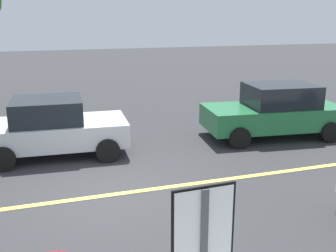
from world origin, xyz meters
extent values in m
plane|color=#2D2D30|center=(0.00, 0.00, 0.00)|extent=(80.00, 80.00, 0.00)
cube|color=#E0D14C|center=(3.00, 0.00, 0.01)|extent=(28.00, 0.16, 0.01)
cube|color=white|center=(-0.19, -5.39, 2.02)|extent=(0.50, 0.04, 0.95)
cube|color=black|center=(-0.19, -5.39, 2.02)|extent=(0.54, 0.03, 0.99)
cube|color=#B7BABF|center=(-0.99, 3.10, 0.64)|extent=(3.97, 2.11, 0.65)
cube|color=black|center=(-1.18, 3.11, 1.29)|extent=(1.95, 1.76, 0.65)
cylinder|color=black|center=(0.38, 3.95, 0.32)|extent=(0.65, 0.26, 0.64)
cylinder|color=black|center=(0.26, 2.08, 0.32)|extent=(0.65, 0.26, 0.64)
cylinder|color=black|center=(-2.23, 4.11, 0.32)|extent=(0.65, 0.26, 0.64)
cylinder|color=black|center=(-2.35, 2.24, 0.32)|extent=(0.65, 0.26, 0.64)
cube|color=#236B3D|center=(5.72, 2.78, 0.66)|extent=(4.54, 2.33, 0.69)
cube|color=black|center=(5.93, 2.75, 1.35)|extent=(2.26, 1.86, 0.69)
cylinder|color=black|center=(4.14, 2.01, 0.32)|extent=(0.66, 0.29, 0.64)
cylinder|color=black|center=(4.34, 3.86, 0.32)|extent=(0.66, 0.29, 0.64)
cylinder|color=black|center=(7.09, 1.69, 0.32)|extent=(0.66, 0.29, 0.64)
cylinder|color=black|center=(7.29, 3.54, 0.32)|extent=(0.66, 0.29, 0.64)
camera|label=1|loc=(-1.32, -7.97, 3.77)|focal=42.63mm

